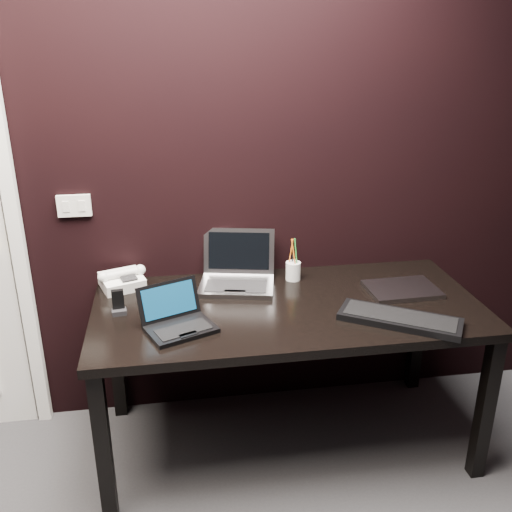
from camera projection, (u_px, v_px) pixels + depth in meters
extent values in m
plane|color=black|center=(209.00, 161.00, 2.63)|extent=(4.00, 0.00, 4.00)
cube|color=white|center=(15.00, 230.00, 2.57)|extent=(0.06, 0.05, 2.11)
cube|color=silver|center=(74.00, 206.00, 2.59)|extent=(0.15, 0.02, 0.10)
cube|color=silver|center=(66.00, 207.00, 2.58)|extent=(0.03, 0.01, 0.05)
cube|color=silver|center=(82.00, 206.00, 2.59)|extent=(0.03, 0.01, 0.05)
cube|color=black|center=(288.00, 308.00, 2.52)|extent=(1.70, 0.80, 0.04)
cube|color=black|center=(103.00, 448.00, 2.21)|extent=(0.06, 0.06, 0.70)
cube|color=black|center=(485.00, 409.00, 2.45)|extent=(0.06, 0.06, 0.70)
cube|color=black|center=(116.00, 354.00, 2.86)|extent=(0.06, 0.06, 0.70)
cube|color=black|center=(417.00, 330.00, 3.09)|extent=(0.06, 0.06, 0.70)
cube|color=black|center=(181.00, 329.00, 2.28)|extent=(0.31, 0.27, 0.02)
cube|color=black|center=(183.00, 329.00, 2.26)|extent=(0.24, 0.17, 0.00)
cube|color=black|center=(188.00, 334.00, 2.22)|extent=(0.08, 0.05, 0.00)
cube|color=black|center=(169.00, 300.00, 2.34)|extent=(0.26, 0.15, 0.15)
cube|color=#092A45|center=(169.00, 300.00, 2.33)|extent=(0.22, 0.12, 0.12)
cube|color=gray|center=(237.00, 286.00, 2.66)|extent=(0.39, 0.31, 0.02)
cube|color=black|center=(236.00, 286.00, 2.63)|extent=(0.30, 0.19, 0.00)
cube|color=gray|center=(235.00, 292.00, 2.57)|extent=(0.10, 0.06, 0.00)
cube|color=#9F9FA4|center=(239.00, 251.00, 2.76)|extent=(0.35, 0.14, 0.21)
cube|color=black|center=(239.00, 251.00, 2.75)|extent=(0.30, 0.11, 0.17)
cube|color=black|center=(400.00, 319.00, 2.35)|extent=(0.51, 0.40, 0.03)
cube|color=black|center=(400.00, 316.00, 2.34)|extent=(0.45, 0.35, 0.00)
cube|color=gray|center=(402.00, 289.00, 2.63)|extent=(0.33, 0.24, 0.02)
cube|color=white|center=(122.00, 282.00, 2.66)|extent=(0.23, 0.22, 0.08)
cylinder|color=silver|center=(122.00, 273.00, 2.63)|extent=(0.18, 0.09, 0.04)
sphere|color=silver|center=(103.00, 277.00, 2.59)|extent=(0.07, 0.07, 0.05)
sphere|color=silver|center=(140.00, 270.00, 2.67)|extent=(0.07, 0.07, 0.05)
cube|color=black|center=(129.00, 278.00, 2.62)|extent=(0.08, 0.07, 0.01)
cube|color=black|center=(118.00, 301.00, 2.41)|extent=(0.05, 0.03, 0.11)
cube|color=black|center=(119.00, 312.00, 2.41)|extent=(0.07, 0.05, 0.02)
cylinder|color=silver|center=(293.00, 271.00, 2.74)|extent=(0.09, 0.09, 0.09)
cylinder|color=orange|center=(291.00, 252.00, 2.71)|extent=(0.02, 0.02, 0.13)
cylinder|color=#278F32|center=(296.00, 252.00, 2.70)|extent=(0.02, 0.02, 0.13)
cylinder|color=black|center=(293.00, 251.00, 2.72)|extent=(0.01, 0.01, 0.13)
cylinder|color=#C55912|center=(294.00, 253.00, 2.70)|extent=(0.03, 0.03, 0.13)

